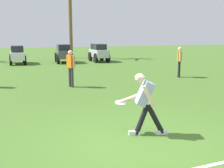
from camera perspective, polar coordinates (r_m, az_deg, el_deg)
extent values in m
plane|color=#406524|center=(6.02, 4.90, -11.92)|extent=(80.00, 80.00, 0.00)
cylinder|color=black|center=(6.38, 6.06, -7.21)|extent=(0.37, 0.19, 0.72)
cube|color=silver|center=(6.45, 4.59, -9.89)|extent=(0.28, 0.16, 0.10)
cylinder|color=black|center=(6.45, 8.78, -7.08)|extent=(0.46, 0.21, 0.69)
cube|color=silver|center=(6.58, 9.99, -9.60)|extent=(0.28, 0.16, 0.10)
cube|color=#9EA3D1|center=(6.24, 6.61, -1.87)|extent=(0.47, 0.42, 0.57)
sphere|color=beige|center=(6.15, 5.67, 1.21)|extent=(0.25, 0.25, 0.21)
cylinder|color=white|center=(6.15, 5.67, 1.49)|extent=(0.26, 0.26, 0.03)
cylinder|color=beige|center=(6.39, 3.79, -2.87)|extent=(0.58, 0.21, 0.27)
cylinder|color=beige|center=(6.06, 7.46, -2.50)|extent=(0.29, 0.14, 0.49)
cylinder|color=white|center=(6.41, 1.74, -3.84)|extent=(0.33, 0.33, 0.07)
cylinder|color=black|center=(14.84, 13.50, 2.87)|extent=(0.15, 0.15, 0.82)
cylinder|color=black|center=(15.02, 13.44, 2.96)|extent=(0.15, 0.15, 0.82)
cube|color=orange|center=(14.86, 13.58, 5.52)|extent=(0.33, 0.39, 0.54)
cylinder|color=beige|center=(14.65, 13.66, 5.49)|extent=(0.10, 0.10, 0.52)
cylinder|color=beige|center=(15.07, 13.50, 5.62)|extent=(0.10, 0.10, 0.52)
sphere|color=beige|center=(14.84, 13.64, 6.94)|extent=(0.27, 0.27, 0.20)
cylinder|color=#33333D|center=(11.94, -8.07, 1.28)|extent=(0.14, 0.14, 0.82)
cylinder|color=#33333D|center=(12.09, -8.55, 1.38)|extent=(0.14, 0.14, 0.82)
cube|color=orange|center=(11.92, -8.40, 4.56)|extent=(0.32, 0.39, 0.54)
cylinder|color=beige|center=(11.75, -7.83, 4.53)|extent=(0.09, 0.09, 0.52)
cylinder|color=beige|center=(12.10, -8.95, 4.67)|extent=(0.09, 0.09, 0.52)
sphere|color=beige|center=(11.89, -8.44, 6.33)|extent=(0.26, 0.26, 0.20)
cube|color=silver|center=(21.90, -18.66, 5.48)|extent=(1.02, 2.42, 0.55)
cube|color=#1E232B|center=(22.02, -18.75, 6.82)|extent=(0.89, 1.82, 0.46)
cylinder|color=black|center=(22.76, -19.88, 4.88)|extent=(0.20, 0.66, 0.66)
cylinder|color=black|center=(22.77, -17.46, 5.02)|extent=(0.20, 0.66, 0.66)
cylinder|color=black|center=(21.09, -19.88, 4.49)|extent=(0.20, 0.66, 0.66)
cylinder|color=black|center=(21.11, -17.27, 4.64)|extent=(0.20, 0.66, 0.66)
cube|color=#474C51|center=(21.93, -9.85, 6.02)|extent=(1.05, 2.38, 0.60)
cube|color=#1E232B|center=(21.95, -9.91, 7.38)|extent=(0.91, 1.58, 0.44)
cylinder|color=black|center=(22.68, -11.29, 5.35)|extent=(0.20, 0.73, 0.72)
cylinder|color=black|center=(22.79, -8.83, 5.45)|extent=(0.20, 0.73, 0.72)
cylinder|color=black|center=(21.13, -10.90, 5.01)|extent=(0.20, 0.73, 0.72)
cylinder|color=black|center=(21.25, -8.26, 5.12)|extent=(0.20, 0.73, 0.72)
cube|color=#B7BABF|center=(22.46, -2.70, 6.26)|extent=(1.06, 2.38, 0.60)
cube|color=#1E232B|center=(22.48, -2.75, 7.59)|extent=(0.92, 1.58, 0.44)
cylinder|color=black|center=(23.09, -4.45, 5.61)|extent=(0.21, 0.73, 0.72)
cylinder|color=black|center=(23.37, -2.12, 5.69)|extent=(0.21, 0.73, 0.72)
cylinder|color=black|center=(21.60, -3.31, 5.29)|extent=(0.21, 0.73, 0.72)
cylinder|color=black|center=(21.90, -0.85, 5.38)|extent=(0.21, 0.73, 0.72)
cylinder|color=brown|center=(25.74, -8.45, 12.85)|extent=(0.32, 0.32, 6.85)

